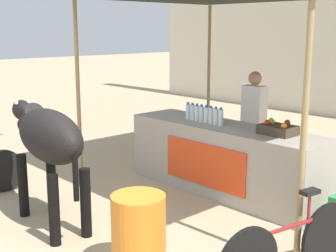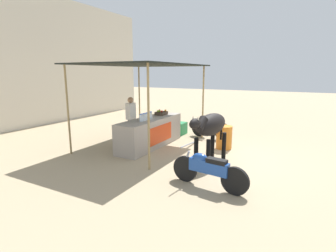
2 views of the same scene
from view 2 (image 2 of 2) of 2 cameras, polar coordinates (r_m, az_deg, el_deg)
ground_plane at (r=8.11m, az=9.61°, el=-6.34°), size 60.00×60.00×0.00m
building_wall_far at (r=13.48m, az=-29.37°, el=12.51°), size 16.00×0.50×6.06m
stall_counter at (r=8.90m, az=-3.78°, el=-1.38°), size 3.00×0.82×0.96m
stall_awning at (r=8.84m, az=-5.68°, el=12.54°), size 4.20×3.20×2.74m
water_bottle_row at (r=8.47m, az=-4.82°, el=2.04°), size 0.70×0.07×0.25m
fruit_crate at (r=9.51m, az=-1.47°, el=2.86°), size 0.44×0.32×0.18m
vendor_behind_counter at (r=9.18m, az=-8.05°, el=1.28°), size 0.34×0.22×1.65m
cooler_box at (r=10.65m, az=2.54°, el=-0.52°), size 0.60×0.44×0.48m
water_barrel at (r=8.82m, az=12.11°, el=-2.41°), size 0.51×0.51×0.76m
cow at (r=7.20m, az=9.13°, el=-0.09°), size 1.85×0.69×1.44m
motorcycle_parked at (r=5.81m, az=8.66°, el=-9.18°), size 0.55×1.80×0.90m
bicycle_leaning at (r=10.09m, az=9.19°, el=-0.72°), size 0.33×1.64×0.85m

